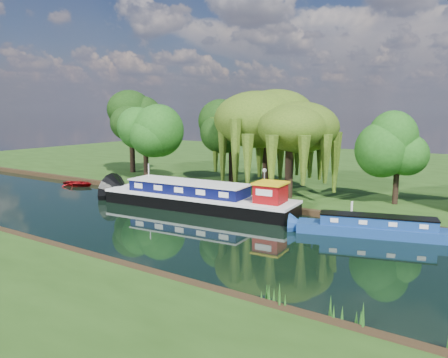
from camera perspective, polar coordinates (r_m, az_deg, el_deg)
The scene contains 14 objects.
ground at distance 30.75m, azimuth -5.09°, elevation -6.33°, with size 120.00×120.00×0.00m, color black.
far_bank at distance 60.49m, azimuth 15.60°, elevation 1.30°, with size 120.00×52.00×0.45m, color #1E3B10.
dutch_barge at distance 36.23m, azimuth -3.30°, elevation -2.48°, with size 17.18×5.29×3.57m.
narrowboat at distance 30.18m, azimuth 19.35°, elevation -6.08°, with size 10.29×4.60×1.49m.
red_dinghy at distance 49.29m, azimuth -18.46°, elevation -0.85°, with size 2.50×3.51×0.73m, color maroon.
willow_left at distance 42.51m, azimuth 5.59°, elevation 7.57°, with size 7.56×7.56×9.05m.
willow_right at distance 38.14m, azimuth 8.58°, elevation 5.66°, with size 6.16×6.16×7.50m.
tree_far_left at distance 48.49m, azimuth -10.28°, elevation 6.29°, with size 4.90×4.90×7.89m.
tree_far_back at distance 54.46m, azimuth -12.03°, elevation 7.40°, with size 5.31×5.31×8.92m.
tree_far_mid at distance 45.57m, azimuth 0.97°, elevation 6.33°, with size 4.84×4.84×7.92m.
tree_far_right at distance 37.97m, azimuth 21.79°, elevation 3.61°, with size 3.97×3.97×6.50m.
lamppost at distance 38.54m, azimuth 5.31°, elevation 0.53°, with size 0.36×0.36×2.56m.
mooring_posts at distance 37.50m, azimuth 2.39°, elevation -1.97°, with size 19.16×0.16×1.00m.
reeds_near at distance 20.88m, azimuth -3.46°, elevation -12.37°, with size 33.70×1.50×1.10m.
Camera 1 is at (18.71, -22.97, 8.24)m, focal length 35.00 mm.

